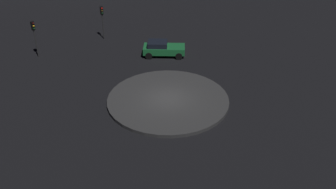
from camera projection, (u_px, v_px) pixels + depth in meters
The scene contains 5 objects.
ground_plane at pixel (168, 101), 30.89m from camera, with size 119.51×119.51×0.00m, color black.
roundabout_island at pixel (168, 100), 30.82m from camera, with size 10.15×10.15×0.28m, color #383838.
car_green at pixel (163, 48), 38.22m from camera, with size 3.03×4.62×1.56m.
traffic_light_southwest at pixel (34, 32), 36.84m from camera, with size 0.39×0.38×3.87m.
traffic_light_west at pixel (102, 16), 41.04m from camera, with size 0.38×0.35×3.82m.
Camera 1 is at (25.39, -6.37, 16.40)m, focal length 39.45 mm.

